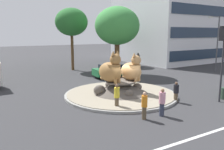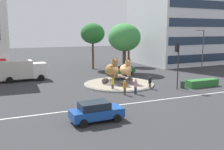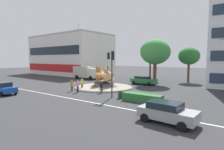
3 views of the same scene
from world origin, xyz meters
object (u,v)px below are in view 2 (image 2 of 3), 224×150
at_px(cat_statue_tabby, 113,69).
at_px(pedestrian_yellow_shirt, 113,83).
at_px(traffic_light_mast, 177,56).
at_px(streetlight_arm, 202,48).
at_px(pedestrian_black_shirt, 150,82).
at_px(delivery_box_truck, 22,70).
at_px(third_tree_left, 124,38).
at_px(parked_car_right, 96,111).
at_px(cat_statue_calico, 126,69).
at_px(pedestrian_orange_shirt, 125,87).
at_px(second_tree_near_tower, 93,34).
at_px(pedestrian_pink_shirt, 136,86).
at_px(broadleaf_tree_behind_island, 129,40).
at_px(litter_bin, 182,85).
at_px(hatchback_near_shophouse, 120,70).

relative_size(cat_statue_tabby, pedestrian_yellow_shirt, 1.59).
height_order(traffic_light_mast, streetlight_arm, streetlight_arm).
bearing_deg(traffic_light_mast, pedestrian_black_shirt, 52.06).
xyz_separation_m(cat_statue_tabby, delivery_box_truck, (-10.68, 7.78, -0.57)).
height_order(cat_statue_tabby, pedestrian_yellow_shirt, cat_statue_tabby).
bearing_deg(delivery_box_truck, streetlight_arm, -9.61).
bearing_deg(streetlight_arm, delivery_box_truck, -9.67).
height_order(third_tree_left, parked_car_right, third_tree_left).
relative_size(pedestrian_black_shirt, delivery_box_truck, 0.24).
height_order(cat_statue_calico, pedestrian_orange_shirt, cat_statue_calico).
relative_size(traffic_light_mast, second_tree_near_tower, 0.67).
bearing_deg(traffic_light_mast, pedestrian_pink_shirt, 81.90).
height_order(third_tree_left, pedestrian_yellow_shirt, third_tree_left).
xyz_separation_m(pedestrian_black_shirt, parked_car_right, (-10.00, -8.32, 0.03)).
height_order(broadleaf_tree_behind_island, litter_bin, broadleaf_tree_behind_island).
xyz_separation_m(pedestrian_yellow_shirt, delivery_box_truck, (-9.48, 10.62, 0.68)).
xyz_separation_m(cat_statue_tabby, pedestrian_orange_shirt, (-0.78, -5.31, -1.27)).
relative_size(pedestrian_yellow_shirt, parked_car_right, 0.41).
height_order(parked_car_right, delivery_box_truck, delivery_box_truck).
bearing_deg(pedestrian_black_shirt, hatchback_near_shophouse, 103.01).
bearing_deg(pedestrian_black_shirt, pedestrian_pink_shirt, -131.98).
xyz_separation_m(streetlight_arm, hatchback_near_shophouse, (-13.67, 3.48, -3.37)).
height_order(pedestrian_yellow_shirt, delivery_box_truck, delivery_box_truck).
xyz_separation_m(second_tree_near_tower, pedestrian_pink_shirt, (-1.81, -20.11, -5.61)).
bearing_deg(delivery_box_truck, cat_statue_tabby, -37.64).
relative_size(cat_statue_calico, traffic_light_mast, 0.43).
xyz_separation_m(cat_statue_calico, pedestrian_black_shirt, (1.57, -3.47, -1.29)).
relative_size(cat_statue_tabby, streetlight_arm, 0.38).
bearing_deg(cat_statue_calico, third_tree_left, 146.06).
height_order(broadleaf_tree_behind_island, second_tree_near_tower, second_tree_near_tower).
xyz_separation_m(cat_statue_tabby, parked_car_right, (-6.58, -12.05, -1.33)).
relative_size(hatchback_near_shophouse, litter_bin, 5.20).
xyz_separation_m(cat_statue_calico, pedestrian_orange_shirt, (-2.64, -5.04, -1.20)).
distance_m(cat_statue_tabby, cat_statue_calico, 1.87).
height_order(second_tree_near_tower, parked_car_right, second_tree_near_tower).
bearing_deg(hatchback_near_shophouse, broadleaf_tree_behind_island, 57.74).
relative_size(traffic_light_mast, streetlight_arm, 0.78).
distance_m(third_tree_left, pedestrian_pink_shirt, 15.96).
bearing_deg(third_tree_left, broadleaf_tree_behind_island, 58.17).
distance_m(second_tree_near_tower, streetlight_arm, 19.32).
distance_m(delivery_box_truck, litter_bin, 22.15).
height_order(third_tree_left, pedestrian_orange_shirt, third_tree_left).
xyz_separation_m(second_tree_near_tower, pedestrian_yellow_shirt, (-3.53, -17.54, -5.61)).
bearing_deg(broadleaf_tree_behind_island, pedestrian_pink_shirt, -114.68).
relative_size(cat_statue_calico, pedestrian_pink_shirt, 1.39).
distance_m(streetlight_arm, pedestrian_orange_shirt, 21.15).
height_order(second_tree_near_tower, streetlight_arm, second_tree_near_tower).
height_order(pedestrian_yellow_shirt, pedestrian_pink_shirt, pedestrian_pink_shirt).
bearing_deg(third_tree_left, parked_car_right, -120.99).
xyz_separation_m(cat_statue_tabby, pedestrian_yellow_shirt, (-1.20, -2.84, -1.25)).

